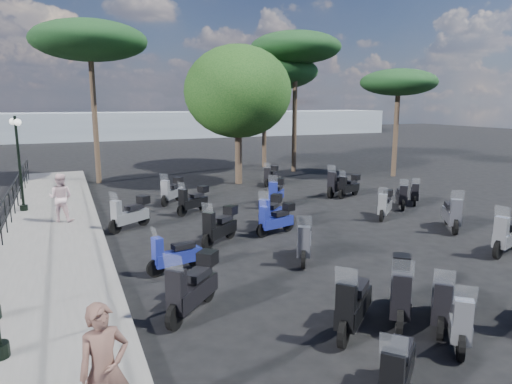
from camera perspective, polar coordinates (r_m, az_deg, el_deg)
name	(u,v)px	position (r m, az deg, el deg)	size (l,w,h in m)	color
ground	(298,252)	(13.20, 5.30, -7.47)	(120.00, 120.00, 0.00)	black
sidewalk	(52,247)	(14.61, -24.18, -6.28)	(3.00, 30.00, 0.15)	#63615F
lamp_post_2	(19,157)	(19.19, -27.53, 3.86)	(0.47, 1.02, 3.56)	black
woman	(104,370)	(6.23, -18.44, -20.38)	(0.63, 0.41, 1.72)	brown
pedestrian_far	(61,198)	(17.03, -23.22, -0.64)	(0.81, 0.63, 1.67)	beige
scooter_1	(353,306)	(8.86, 12.00, -13.77)	(1.45, 1.32, 1.47)	black
scooter_2	(193,288)	(9.40, -7.94, -11.81)	(1.43, 1.45, 1.48)	black
scooter_3	(175,256)	(11.67, -10.12, -7.86)	(1.56, 0.61, 1.26)	black
scooter_4	(130,214)	(15.83, -15.47, -2.70)	(1.52, 1.12, 1.38)	black
scooter_5	(172,191)	(19.48, -10.47, 0.06)	(1.24, 1.41, 1.36)	black
scooter_6	(397,373)	(7.19, 17.19, -20.84)	(1.31, 1.19, 1.33)	black
scooter_7	(441,303)	(9.56, 22.14, -12.77)	(1.25, 1.27, 1.34)	black
scooter_8	(304,243)	(12.38, 6.06, -6.41)	(1.02, 1.56, 1.39)	black
scooter_9	(220,227)	(13.78, -4.56, -4.37)	(1.46, 1.22, 1.39)	black
scooter_10	(270,213)	(15.46, 1.80, -2.62)	(1.34, 1.36, 1.39)	black
scooter_11	(193,201)	(17.62, -7.87, -1.10)	(1.47, 1.01, 1.31)	black
scooter_12	(459,320)	(9.04, 24.03, -14.39)	(1.18, 1.30, 1.32)	black
scooter_13	(400,293)	(9.55, 17.61, -11.90)	(1.32, 1.51, 1.46)	black
scooter_14	(276,220)	(14.77, 2.53, -3.49)	(1.53, 0.69, 1.25)	black
scooter_15	(276,194)	(18.66, 2.56, -0.20)	(1.23, 1.47, 1.40)	black
scooter_16	(271,176)	(23.38, 1.88, 1.97)	(1.22, 1.19, 1.24)	black
scooter_19	(507,236)	(14.66, 28.89, -4.86)	(1.78, 0.87, 1.47)	black
scooter_20	(385,205)	(17.41, 15.82, -1.63)	(1.28, 1.18, 1.26)	black
scooter_21	(349,187)	(20.89, 11.55, 0.66)	(1.48, 0.85, 1.26)	black
scooter_22	(337,185)	(21.01, 10.12, 0.90)	(1.66, 1.11, 1.49)	black
scooter_25	(452,215)	(16.57, 23.30, -2.65)	(1.17, 1.57, 1.47)	black
scooter_26	(415,194)	(20.24, 19.21, -0.26)	(1.02, 1.19, 1.18)	black
scooter_27	(402,197)	(19.29, 17.73, -0.61)	(0.99, 1.38, 1.27)	black
broadleaf_tree	(238,92)	(23.60, -2.26, 12.39)	(5.47, 5.47, 7.04)	#38281E
pine_0	(264,72)	(30.02, 1.07, 14.73)	(6.84, 6.84, 7.27)	#38281E
pine_1	(296,48)	(28.19, 4.99, 17.47)	(5.34, 5.34, 8.28)	#38281E
pine_2	(90,41)	(25.34, -20.09, 17.26)	(5.72, 5.72, 8.21)	#38281E
pine_3	(399,83)	(27.21, 17.40, 12.88)	(4.24, 4.24, 6.03)	#38281E
distant_hills	(117,125)	(56.38, -16.98, 7.97)	(70.00, 8.00, 3.00)	gray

